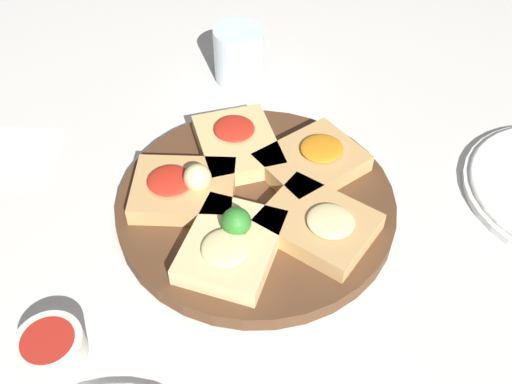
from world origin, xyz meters
name	(u,v)px	position (x,y,z in m)	size (l,w,h in m)	color
ground_plane	(256,210)	(0.00, 0.00, 0.00)	(3.00, 3.00, 0.00)	silver
serving_board	(256,204)	(0.00, 0.00, 0.01)	(0.35, 0.35, 0.02)	#51331E
focaccia_slice_0	(184,188)	(0.09, -0.01, 0.04)	(0.14, 0.12, 0.05)	tan
focaccia_slice_1	(231,244)	(0.04, 0.08, 0.04)	(0.14, 0.15, 0.05)	#E5C689
focaccia_slice_2	(319,224)	(-0.07, 0.06, 0.03)	(0.16, 0.16, 0.03)	tan
focaccia_slice_3	(313,161)	(-0.08, -0.04, 0.03)	(0.16, 0.15, 0.03)	tan
focaccia_slice_4	(237,144)	(0.01, -0.09, 0.03)	(0.12, 0.14, 0.03)	#DBB775
water_glass	(239,55)	(-0.01, -0.28, 0.04)	(0.08, 0.08, 0.09)	silver
napkin_stack	(2,153)	(0.34, -0.14, 0.00)	(0.13, 0.11, 0.01)	white
dipping_bowl	(51,347)	(0.23, 0.18, 0.02)	(0.07, 0.07, 0.03)	silver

